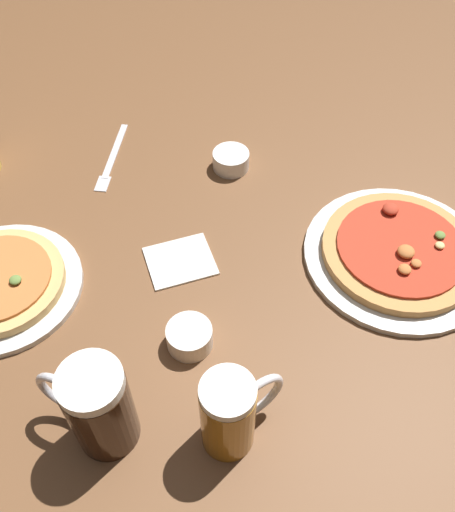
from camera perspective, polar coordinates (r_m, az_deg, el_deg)
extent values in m
cube|color=brown|center=(1.03, 0.00, -1.23)|extent=(2.40, 2.40, 0.03)
cylinder|color=silver|center=(1.07, 16.79, 0.00)|extent=(0.34, 0.34, 0.01)
cylinder|color=tan|center=(1.06, 16.98, 0.52)|extent=(0.28, 0.28, 0.02)
cylinder|color=#B73823|center=(1.05, 17.12, 0.93)|extent=(0.23, 0.23, 0.01)
ellipsoid|color=#B73823|center=(1.09, 16.16, 4.59)|extent=(0.03, 0.03, 0.01)
ellipsoid|color=#DBC67A|center=(1.06, 20.67, 1.02)|extent=(0.02, 0.02, 0.01)
ellipsoid|color=olive|center=(1.08, 20.70, 2.00)|extent=(0.02, 0.02, 0.01)
ellipsoid|color=#C67038|center=(1.03, 17.59, 0.43)|extent=(0.03, 0.03, 0.02)
ellipsoid|color=#C67038|center=(1.02, 18.53, -0.70)|extent=(0.02, 0.02, 0.01)
ellipsoid|color=#C67038|center=(1.00, 17.47, -1.28)|extent=(0.02, 0.02, 0.01)
cylinder|color=silver|center=(1.06, -21.92, -2.90)|extent=(0.28, 0.28, 0.01)
ellipsoid|color=olive|center=(1.01, -20.66, -2.28)|extent=(0.02, 0.02, 0.01)
cylinder|color=#9E6619|center=(0.79, 0.02, -15.95)|extent=(0.08, 0.08, 0.14)
cylinder|color=white|center=(0.72, 0.02, -13.58)|extent=(0.07, 0.07, 0.01)
torus|color=silver|center=(0.81, 3.02, -14.07)|extent=(0.09, 0.03, 0.09)
cylinder|color=black|center=(0.81, -12.64, -14.98)|extent=(0.09, 0.09, 0.15)
cylinder|color=white|center=(0.74, -13.76, -12.28)|extent=(0.09, 0.09, 0.02)
torus|color=silver|center=(0.83, -15.99, -13.33)|extent=(0.07, 0.08, 0.10)
cylinder|color=white|center=(1.18, 0.35, 9.65)|extent=(0.08, 0.08, 0.04)
cylinder|color=silver|center=(0.91, -3.86, -8.16)|extent=(0.07, 0.07, 0.04)
cube|color=silver|center=(1.02, -4.81, -0.44)|extent=(0.13, 0.11, 0.01)
cube|color=silver|center=(1.26, -11.29, 10.45)|extent=(0.10, 0.16, 0.01)
cube|color=silver|center=(1.18, -12.51, 7.20)|extent=(0.04, 0.05, 0.00)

